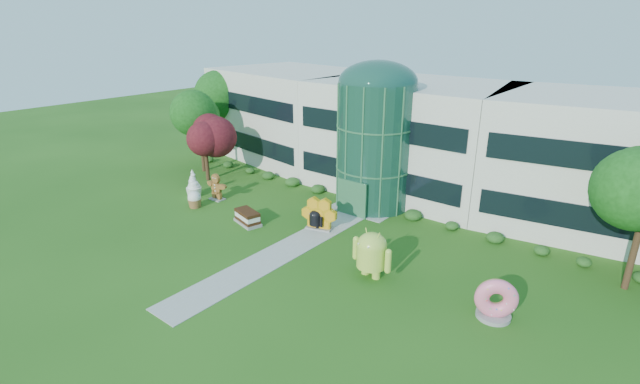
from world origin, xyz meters
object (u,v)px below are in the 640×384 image
Objects in this scene: donut at (496,298)px; android_black at (316,218)px; gingerbread at (216,187)px; android_green at (372,251)px.

android_black is at bearing 142.29° from donut.
gingerbread reaches higher than android_black.
donut is at bearing -5.89° from gingerbread.
donut is at bearing 4.04° from android_black.
gingerbread is at bearing 177.04° from android_green.
android_green is 17.03m from gingerbread.
android_black is (-6.67, 3.08, -0.74)m from android_green.
donut is 0.90× the size of gingerbread.
donut is at bearing 8.81° from android_green.
gingerbread is (-23.93, 2.00, 0.02)m from donut.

